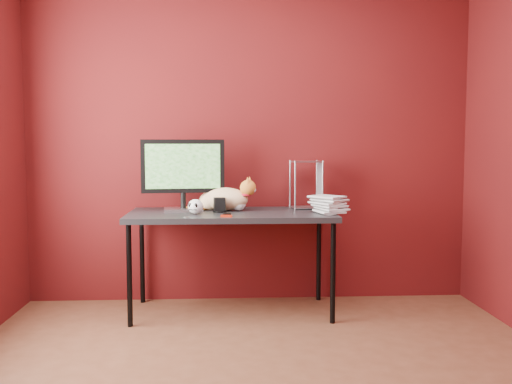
{
  "coord_description": "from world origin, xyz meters",
  "views": [
    {
      "loc": [
        -0.2,
        -2.79,
        1.25
      ],
      "look_at": [
        0.02,
        1.15,
        0.92
      ],
      "focal_mm": 40.0,
      "sensor_mm": 36.0,
      "label": 1
    }
  ],
  "objects": [
    {
      "name": "speaker",
      "position": [
        -0.24,
        1.36,
        0.8
      ],
      "size": [
        0.09,
        0.09,
        0.11
      ],
      "rotation": [
        0.0,
        0.0,
        0.17
      ],
      "color": "black",
      "rests_on": "desk"
    },
    {
      "name": "desk",
      "position": [
        -0.15,
        1.37,
        0.7
      ],
      "size": [
        1.5,
        0.7,
        0.75
      ],
      "color": "black",
      "rests_on": "ground"
    },
    {
      "name": "black_gadget",
      "position": [
        -0.18,
        1.12,
        0.76
      ],
      "size": [
        0.05,
        0.03,
        0.03
      ],
      "primitive_type": "cube",
      "rotation": [
        0.0,
        0.0,
        -0.03
      ],
      "color": "black",
      "rests_on": "desk"
    },
    {
      "name": "book_stack",
      "position": [
        0.48,
        1.25,
        1.45
      ],
      "size": [
        0.29,
        0.29,
        1.41
      ],
      "rotation": [
        0.0,
        0.0,
        0.42
      ],
      "color": "beige",
      "rests_on": "desk"
    },
    {
      "name": "monitor",
      "position": [
        -0.51,
        1.46,
        1.05
      ],
      "size": [
        0.62,
        0.23,
        0.53
      ],
      "rotation": [
        0.0,
        0.0,
        0.11
      ],
      "color": "#A5A5AA",
      "rests_on": "desk"
    },
    {
      "name": "cat",
      "position": [
        -0.2,
        1.48,
        0.84
      ],
      "size": [
        0.55,
        0.29,
        0.26
      ],
      "rotation": [
        0.0,
        0.0,
        -0.29
      ],
      "color": "orange",
      "rests_on": "desk"
    },
    {
      "name": "skull_mug",
      "position": [
        -0.41,
        1.26,
        0.8
      ],
      "size": [
        0.11,
        0.12,
        0.11
      ],
      "rotation": [
        0.0,
        0.0,
        -0.37
      ],
      "color": "white",
      "rests_on": "desk"
    },
    {
      "name": "pocket_knife",
      "position": [
        -0.19,
        1.08,
        0.76
      ],
      "size": [
        0.08,
        0.03,
        0.02
      ],
      "primitive_type": "cube",
      "rotation": [
        0.0,
        0.0,
        -0.16
      ],
      "color": "#A81F0C",
      "rests_on": "desk"
    },
    {
      "name": "wire_rack",
      "position": [
        0.43,
        1.57,
        0.94
      ],
      "size": [
        0.23,
        0.2,
        0.37
      ],
      "rotation": [
        0.0,
        0.0,
        0.1
      ],
      "color": "#A5A5AA",
      "rests_on": "desk"
    },
    {
      "name": "washer",
      "position": [
        -0.46,
        1.08,
        0.75
      ],
      "size": [
        0.04,
        0.04,
        0.0
      ],
      "primitive_type": "cylinder",
      "color": "#A5A5AA",
      "rests_on": "desk"
    },
    {
      "name": "room",
      "position": [
        0.0,
        0.0,
        1.45
      ],
      "size": [
        3.52,
        3.52,
        2.61
      ],
      "color": "#59311E",
      "rests_on": "ground"
    }
  ]
}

